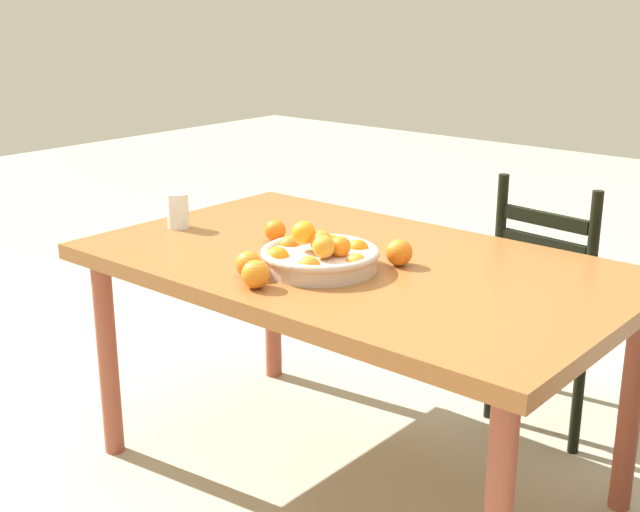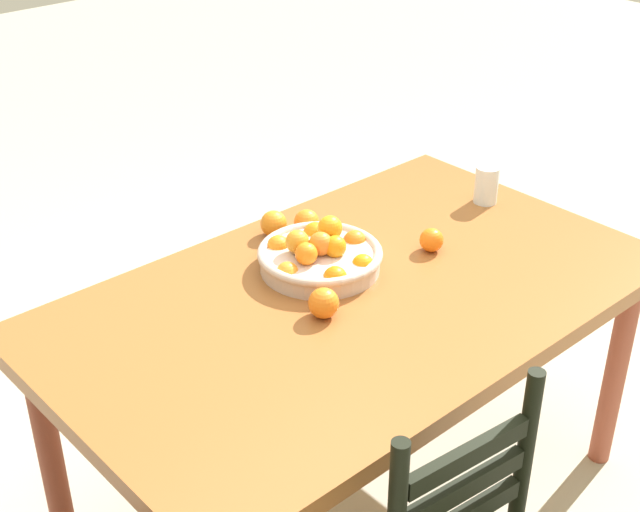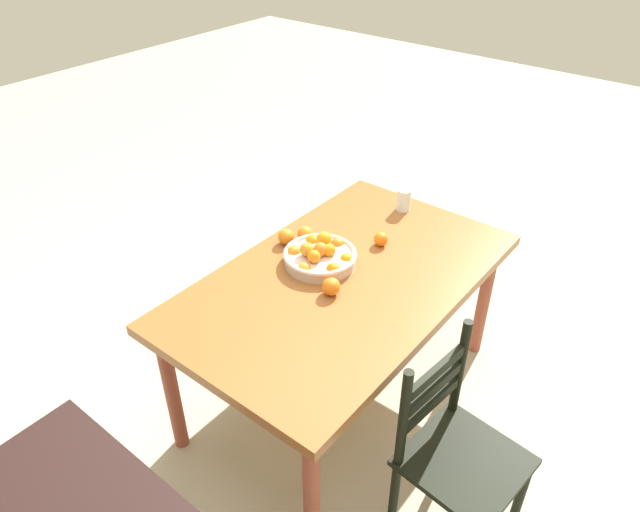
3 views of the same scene
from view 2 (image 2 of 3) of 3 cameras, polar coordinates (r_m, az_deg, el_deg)
name	(u,v)px [view 2 (image 2 of 3)]	position (r m, az deg, el deg)	size (l,w,h in m)	color
ground_plane	(350,500)	(2.75, 1.91, -15.31)	(12.00, 12.00, 0.00)	#B1AD98
dining_table	(354,315)	(2.33, 2.18, -3.82)	(1.60, 0.96, 0.73)	#95572A
fruit_bowl	(320,256)	(2.37, -0.01, 0.03)	(0.34, 0.34, 0.14)	beige
orange_loose_0	(324,303)	(2.17, 0.23, -3.03)	(0.08, 0.08, 0.08)	orange
orange_loose_1	(431,240)	(2.48, 7.14, 1.02)	(0.07, 0.07, 0.07)	orange
orange_loose_2	(274,224)	(2.54, -2.98, 2.07)	(0.08, 0.08, 0.08)	orange
orange_loose_3	(307,222)	(2.55, -0.86, 2.19)	(0.07, 0.07, 0.07)	orange
drinking_glass	(486,185)	(2.77, 10.59, 4.51)	(0.07, 0.07, 0.12)	silver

